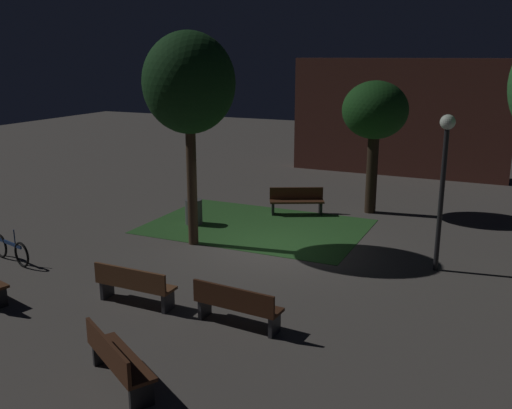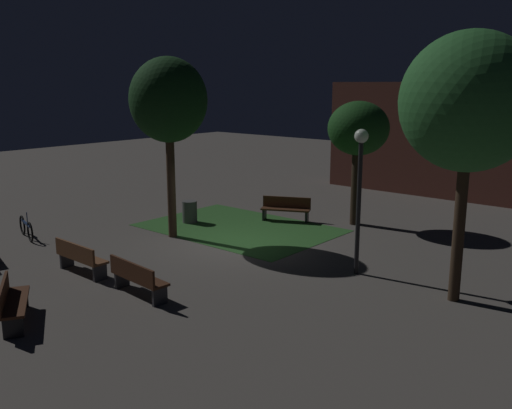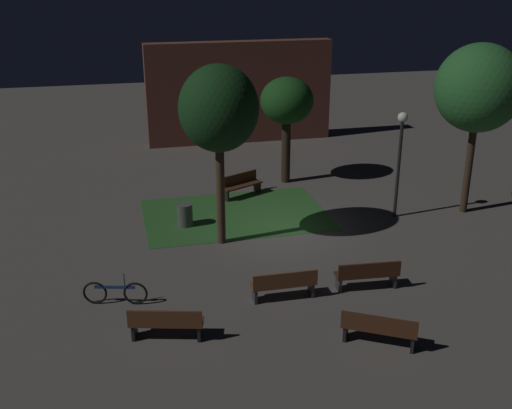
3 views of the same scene
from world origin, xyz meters
name	(u,v)px [view 1 (image 1 of 3)]	position (x,y,z in m)	size (l,w,h in m)	color
ground_plane	(273,247)	(0.00, 0.00, 0.00)	(60.00, 60.00, 0.00)	#56514C
grass_lawn	(256,226)	(-1.26, 1.64, 0.01)	(6.61, 4.56, 0.01)	#2D6028
bench_path_side	(134,284)	(-1.22, -4.71, 0.48)	(1.81, 0.50, 0.88)	brown
bench_lawn_edge	(236,304)	(1.21, -4.71, 0.48)	(1.83, 0.62, 0.88)	#422314
bench_by_lamp	(116,359)	(0.38, -7.35, 0.48)	(1.79, 1.34, 0.88)	#422314
bench_corner	(297,200)	(-0.65, 3.55, 0.48)	(1.83, 1.22, 0.88)	#422314
tree_near_wall	(375,113)	(1.56, 4.77, 3.37)	(2.15, 2.15, 4.40)	#2D2116
tree_tall_center	(189,85)	(-2.19, -0.62, 4.43)	(2.48, 2.48, 5.83)	#423021
lamp_post_path_center	(444,164)	(4.35, 0.11, 2.68)	(0.36, 0.36, 3.86)	black
trash_bin	(194,212)	(-3.17, 1.06, 0.40)	(0.54, 0.54, 0.80)	#4C4C4C
bicycle	(11,250)	(-5.69, -3.88, 0.34)	(1.71, 0.52, 0.93)	black
building_wall_backdrop	(399,118)	(1.06, 11.53, 2.53)	(9.41, 0.80, 5.06)	brown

